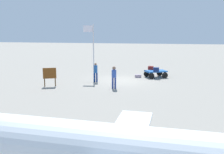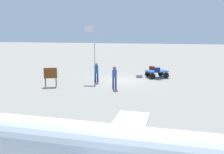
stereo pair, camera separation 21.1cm
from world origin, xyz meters
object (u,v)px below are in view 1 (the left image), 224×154
Objects in this scene: luggage_cart at (155,72)px; suitcase_tan at (156,69)px; flagpole at (92,47)px; worker_trailing at (96,71)px; suitcase_olive at (151,68)px; suitcase_grey at (138,76)px; worker_lead at (114,75)px; signboard at (50,74)px.

suitcase_tan reaches higher than luggage_cart.
luggage_cart is 6.33m from flagpole.
suitcase_olive is at bearing -140.63° from worker_trailing.
suitcase_tan is 0.86× the size of suitcase_grey.
suitcase_grey is at bearing 11.55° from luggage_cart.
suitcase_olive is at bearing -64.41° from suitcase_tan.
flagpole is at bearing 19.61° from luggage_cart.
suitcase_grey is at bearing 39.50° from suitcase_olive.
luggage_cart is 5.84m from worker_trailing.
suitcase_olive is 6.02m from flagpole.
worker_trailing is at bearing 27.20° from suitcase_tan.
flagpole is at bearing 22.66° from suitcase_grey.
worker_lead reaches higher than signboard.
luggage_cart is at bearing -168.45° from suitcase_grey.
luggage_cart is 1.53× the size of signboard.
signboard is (8.12, 4.83, 0.12)m from suitcase_tan.
worker_trailing reaches higher than suitcase_tan.
luggage_cart is at bearing -120.12° from worker_lead.
worker_lead is (3.05, 4.65, 0.18)m from suitcase_tan.
worker_trailing is at bearing -144.10° from signboard.
signboard reaches higher than suitcase_tan.
worker_trailing reaches higher than luggage_cart.
worker_lead is at bearing 128.28° from flagpole.
signboard reaches higher than luggage_cart.
flagpole is at bearing 14.66° from suitcase_tan.
luggage_cart reaches higher than suitcase_grey.
luggage_cart is 4.21× the size of suitcase_tan.
flagpole is (3.93, 1.64, 2.75)m from suitcase_grey.
suitcase_olive is at bearing -142.02° from signboard.
suitcase_tan is at bearing -165.34° from flagpole.
worker_lead is (1.41, 4.83, 0.88)m from suitcase_grey.
suitcase_olive is (0.47, -0.60, 0.34)m from luggage_cart.
suitcase_olive is 0.11× the size of flagpole.
worker_lead is 1.16× the size of signboard.
suitcase_grey is 0.42× the size of signboard.
suitcase_olive is at bearing -153.10° from flagpole.
worker_trailing is (4.48, 3.67, 0.13)m from suitcase_olive.
suitcase_grey is at bearing -142.29° from signboard.
suitcase_grey is at bearing -140.67° from worker_trailing.
signboard is at bearing 52.84° from flagpole.
flagpole reaches higher than suitcase_grey.
worker_lead is 0.35× the size of flagpole.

